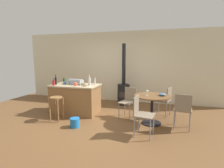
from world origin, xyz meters
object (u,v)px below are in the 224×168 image
kitchen_island (76,99)px  folding_chair_near (183,108)px  bottle_3 (54,83)px  bottle_0 (90,81)px  cup_1 (82,84)px  bottle_4 (89,81)px  dining_table (152,102)px  wood_stove (124,90)px  cup_3 (64,83)px  wooden_stool (56,103)px  cup_4 (85,85)px  cup_2 (70,82)px  wine_glass (147,91)px  bottle_1 (95,82)px  folding_chair_far (165,99)px  bottle_5 (64,81)px  folding_chair_right (141,113)px  serving_bowl (162,94)px  plastic_bucket (75,123)px  folding_chair_left (128,100)px  toolbox (75,82)px  cup_0 (76,84)px  bottle_2 (56,81)px

kitchen_island → folding_chair_near: (3.04, -0.45, 0.07)m
bottle_3 → bottle_0: bearing=22.8°
bottle_3 → cup_1: bearing=17.0°
kitchen_island → bottle_4: size_ratio=4.55×
dining_table → cup_1: size_ratio=7.68×
wood_stove → cup_3: 2.12m
wooden_stool → cup_4: bearing=37.3°
cup_2 → wine_glass: (2.53, -0.57, -0.08)m
bottle_1 → cup_2: size_ratio=1.99×
folding_chair_far → bottle_4: 2.28m
folding_chair_far → cup_2: (-3.00, -0.16, 0.43)m
wooden_stool → cup_2: cup_2 is taller
bottle_5 → folding_chair_near: bearing=-9.4°
folding_chair_right → cup_3: size_ratio=6.96×
serving_bowl → plastic_bucket: (-2.06, -0.79, -0.67)m
folding_chair_near → bottle_5: size_ratio=4.46×
serving_bowl → cup_4: bearing=-179.8°
folding_chair_near → bottle_3: bottle_3 is taller
wood_stove → cup_2: size_ratio=18.01×
serving_bowl → folding_chair_far: bearing=81.7°
bottle_1 → bottle_4: size_ratio=0.76×
folding_chair_left → serving_bowl: folding_chair_left is taller
dining_table → folding_chair_right: 0.79m
toolbox → bottle_4: (0.52, -0.10, 0.05)m
folding_chair_far → wooden_stool: bearing=-158.0°
kitchen_island → bottle_5: bearing=164.7°
folding_chair_right → bottle_0: bottle_0 is taller
folding_chair_left → toolbox: size_ratio=1.89×
bottle_1 → serving_bowl: bearing=-12.0°
bottle_5 → serving_bowl: bearing=-6.8°
cup_0 → cup_1: bearing=52.4°
cup_3 → plastic_bucket: size_ratio=0.53×
plastic_bucket → bottle_1: bearing=86.9°
folding_chair_far → bottle_5: bearing=-174.6°
bottle_2 → cup_0: (0.72, -0.09, -0.07)m
wooden_stool → cup_3: 0.86m
folding_chair_right → bottle_2: 2.89m
bottle_5 → bottle_4: bearing=-9.7°
bottle_3 → folding_chair_right: bearing=-15.3°
wood_stove → bottle_1: 1.38m
folding_chair_right → cup_1: bearing=152.2°
toolbox → cup_4: toolbox is taller
dining_table → wine_glass: 0.31m
folding_chair_far → folding_chair_right: 1.55m
bottle_5 → serving_bowl: bottle_5 is taller
wooden_stool → dining_table: bearing=10.4°
bottle_3 → cup_3: size_ratio=1.67×
bottle_1 → bottle_2: bearing=-164.1°
cup_4 → folding_chair_left: bearing=12.3°
kitchen_island → bottle_2: 0.82m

